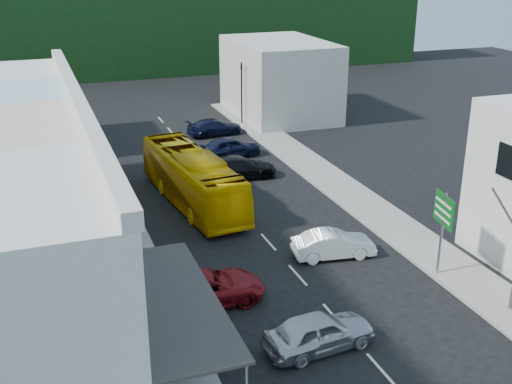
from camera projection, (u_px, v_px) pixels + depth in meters
name	position (u px, v px, depth m)	size (l,w,h in m)	color
ground	(298.00, 275.00, 31.36)	(120.00, 120.00, 0.00)	black
sidewalk_left	(113.00, 218.00, 37.73)	(3.00, 52.00, 0.15)	gray
sidewalk_right	(342.00, 188.00, 42.49)	(3.00, 52.00, 0.15)	gray
shopfront_row	(15.00, 196.00, 30.35)	(8.25, 30.00, 8.00)	silver
distant_block_left	(21.00, 111.00, 50.19)	(8.00, 10.00, 6.00)	#B7B2A8
distant_block_right	(279.00, 79.00, 59.94)	(8.00, 12.00, 7.00)	#B7B2A8
hillside	(96.00, 13.00, 85.65)	(80.00, 26.00, 14.00)	black
bus	(192.00, 180.00, 39.63)	(2.50, 11.60, 3.10)	#E0AB02
car_silver	(319.00, 333.00, 25.38)	(1.80, 4.40, 1.40)	silver
car_white	(333.00, 244.00, 32.99)	(1.80, 4.40, 1.40)	white
car_red	(207.00, 288.00, 28.76)	(1.90, 4.60, 1.40)	maroon
car_black_near	(239.00, 168.00, 44.29)	(1.84, 4.50, 1.40)	black
car_navy_mid	(230.00, 148.00, 48.76)	(1.80, 4.40, 1.40)	black
car_navy_far	(215.00, 127.00, 54.48)	(1.84, 4.50, 1.40)	black
pedestrian_left	(133.00, 262.00, 30.44)	(0.60, 0.40, 1.70)	black
direction_sign	(441.00, 235.00, 30.57)	(0.54, 1.94, 4.30)	#0A5417
traffic_signal	(242.00, 94.00, 57.06)	(0.78, 1.21, 5.59)	black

